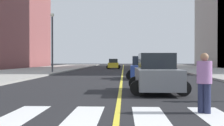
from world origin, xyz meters
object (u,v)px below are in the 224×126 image
(car_blue_fourth, at_px, (142,68))
(street_lamp, at_px, (52,37))
(car_yellow_second, at_px, (114,64))
(pedestrian_crossing, at_px, (204,80))
(car_white_fifth, at_px, (151,63))
(fire_hydrant, at_px, (199,69))
(car_red_third, at_px, (166,66))
(car_gray_nearest, at_px, (156,74))

(car_blue_fourth, height_order, street_lamp, street_lamp)
(car_yellow_second, bearing_deg, pedestrian_crossing, -83.66)
(car_white_fifth, height_order, fire_hydrant, car_white_fifth)
(car_white_fifth, bearing_deg, car_red_third, 91.28)
(car_blue_fourth, xyz_separation_m, car_white_fifth, (3.55, 30.02, 0.03))
(car_yellow_second, bearing_deg, car_gray_nearest, -84.06)
(car_white_fifth, distance_m, street_lamp, 25.10)
(car_red_third, xyz_separation_m, fire_hydrant, (2.87, -3.82, -0.26))
(car_blue_fourth, bearing_deg, car_white_fifth, -94.73)
(car_yellow_second, bearing_deg, car_white_fifth, 32.19)
(car_white_fifth, bearing_deg, car_yellow_second, 33.32)
(car_white_fifth, bearing_deg, pedestrian_crossing, 88.11)
(pedestrian_crossing, height_order, street_lamp, street_lamp)
(car_white_fifth, bearing_deg, street_lamp, 59.12)
(car_gray_nearest, xyz_separation_m, fire_hydrant, (6.25, 15.98, -0.30))
(car_red_third, distance_m, fire_hydrant, 4.78)
(car_gray_nearest, distance_m, car_white_fifth, 39.71)
(car_red_third, xyz_separation_m, car_blue_fourth, (-3.46, -10.26, 0.03))
(car_blue_fourth, distance_m, pedestrian_crossing, 14.77)
(car_gray_nearest, distance_m, car_yellow_second, 35.45)
(car_red_third, height_order, fire_hydrant, car_red_third)
(car_gray_nearest, xyz_separation_m, car_white_fifth, (3.47, 39.56, 0.02))
(car_gray_nearest, height_order, car_blue_fourth, car_gray_nearest)
(street_lamp, bearing_deg, car_gray_nearest, -62.01)
(car_gray_nearest, relative_size, car_red_third, 1.04)
(car_blue_fourth, distance_m, fire_hydrant, 9.03)
(fire_hydrant, bearing_deg, car_yellow_second, 116.59)
(car_gray_nearest, bearing_deg, pedestrian_crossing, 98.21)
(car_red_third, relative_size, street_lamp, 0.59)
(pedestrian_crossing, xyz_separation_m, fire_hydrant, (5.46, 21.19, -0.39))
(car_white_fifth, distance_m, fire_hydrant, 23.74)
(car_gray_nearest, xyz_separation_m, car_blue_fourth, (-0.07, 9.54, -0.01))
(car_red_third, bearing_deg, car_blue_fourth, 73.13)
(street_lamp, bearing_deg, car_red_third, 5.35)
(car_red_third, bearing_deg, car_white_fifth, -88.52)
(car_blue_fourth, distance_m, street_lamp, 13.73)
(car_blue_fourth, xyz_separation_m, street_lamp, (-9.79, 9.02, 3.35))
(street_lamp, bearing_deg, fire_hydrant, -9.08)
(car_gray_nearest, relative_size, car_blue_fourth, 1.00)
(car_gray_nearest, bearing_deg, fire_hydrant, -111.80)
(fire_hydrant, bearing_deg, car_blue_fourth, -134.48)
(car_gray_nearest, height_order, car_red_third, car_gray_nearest)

